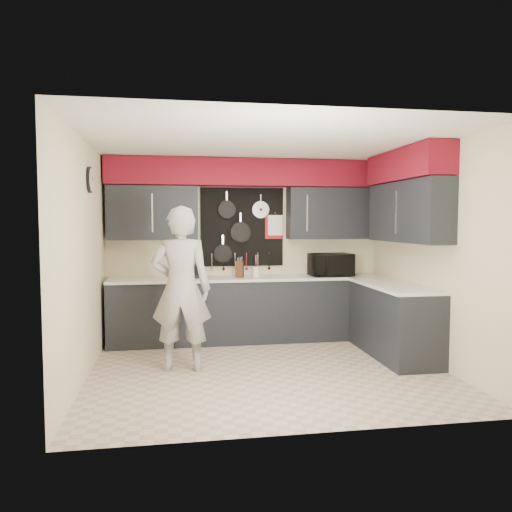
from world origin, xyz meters
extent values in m
plane|color=#C4AD98|center=(0.00, 0.00, 0.00)|extent=(4.00, 4.00, 0.00)
cube|color=beige|center=(0.00, 1.75, 1.30)|extent=(4.00, 0.01, 2.60)
cube|color=black|center=(-1.33, 1.59, 1.83)|extent=(1.24, 0.32, 0.75)
cube|color=black|center=(1.28, 1.59, 1.83)|extent=(1.34, 0.32, 0.75)
cube|color=maroon|center=(0.00, 1.57, 2.40)|extent=(3.94, 0.36, 0.38)
cube|color=black|center=(-0.05, 1.74, 1.62)|extent=(1.22, 0.03, 1.15)
cylinder|color=black|center=(-0.28, 1.70, 1.88)|extent=(0.26, 0.04, 0.26)
cylinder|color=black|center=(-0.08, 1.70, 1.55)|extent=(0.30, 0.04, 0.30)
cylinder|color=black|center=(-0.34, 1.70, 1.24)|extent=(0.27, 0.04, 0.27)
cylinder|color=silver|center=(0.22, 1.70, 1.88)|extent=(0.25, 0.02, 0.25)
cube|color=#B20D19|center=(0.42, 1.72, 1.62)|extent=(0.26, 0.01, 0.34)
cube|color=white|center=(0.44, 1.70, 1.65)|extent=(0.22, 0.01, 0.30)
cylinder|color=silver|center=(-0.50, 1.71, 1.13)|extent=(0.01, 0.01, 0.20)
cylinder|color=silver|center=(-0.33, 1.71, 1.13)|extent=(0.01, 0.01, 0.20)
cylinder|color=silver|center=(-0.16, 1.71, 1.13)|extent=(0.01, 0.01, 0.20)
cylinder|color=silver|center=(0.01, 1.71, 1.13)|extent=(0.01, 0.01, 0.20)
cylinder|color=silver|center=(0.18, 1.71, 1.13)|extent=(0.01, 0.01, 0.20)
cylinder|color=silver|center=(0.35, 1.71, 1.13)|extent=(0.01, 0.01, 0.20)
cube|color=beige|center=(2.00, 0.00, 1.30)|extent=(0.01, 3.50, 2.60)
cube|color=black|center=(1.84, 0.30, 1.83)|extent=(0.32, 1.70, 0.75)
cube|color=maroon|center=(1.82, 0.30, 2.40)|extent=(0.36, 1.70, 0.38)
cube|color=beige|center=(-2.00, 0.00, 1.30)|extent=(0.01, 3.50, 2.60)
cylinder|color=black|center=(-1.98, 0.40, 2.18)|extent=(0.04, 0.30, 0.30)
cylinder|color=white|center=(-1.96, 0.40, 2.18)|extent=(0.01, 0.26, 0.26)
cube|color=black|center=(0.00, 1.45, 0.44)|extent=(3.90, 0.60, 0.88)
cube|color=white|center=(0.00, 1.44, 0.90)|extent=(3.90, 0.63, 0.04)
cube|color=black|center=(1.70, 0.35, 0.44)|extent=(0.60, 1.60, 0.88)
cube|color=white|center=(1.69, 0.35, 0.90)|extent=(0.63, 1.60, 0.04)
cube|color=black|center=(0.00, 1.19, 0.05)|extent=(3.90, 0.06, 0.10)
imported|color=black|center=(1.19, 1.36, 1.08)|extent=(0.61, 0.44, 0.32)
cube|color=#371E11|center=(-0.13, 1.40, 1.03)|extent=(0.13, 0.13, 0.23)
cylinder|color=white|center=(0.12, 1.49, 0.99)|extent=(0.11, 0.11, 0.14)
cube|color=black|center=(-0.75, 1.47, 0.94)|extent=(0.21, 0.25, 0.03)
cube|color=black|center=(-0.75, 1.56, 1.11)|extent=(0.20, 0.07, 0.33)
cube|color=black|center=(-0.75, 1.47, 1.25)|extent=(0.21, 0.25, 0.07)
cylinder|color=black|center=(-0.75, 1.45, 1.03)|extent=(0.12, 0.12, 0.16)
imported|color=#AAAAA7|center=(-0.97, 0.16, 0.94)|extent=(0.74, 0.54, 1.88)
camera|label=1|loc=(-1.05, -5.53, 1.71)|focal=35.00mm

